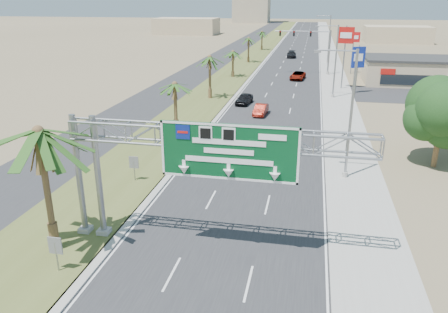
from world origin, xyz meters
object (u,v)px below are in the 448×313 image
object	(u,v)px
signal_mast	(318,48)
car_far	(291,54)
sign_gantry	(201,147)
car_left_lane	(244,99)
palm_near	(38,132)
pole_sign_blue	(358,59)
car_mid_lane	(261,110)
car_right_lane	(298,76)
store_building	(421,72)
pole_sign_red_far	(354,40)
pole_sign_red_near	(346,39)

from	to	relation	value
signal_mast	car_far	distance (m)	24.74
sign_gantry	car_left_lane	size ratio (longest dim) A/B	4.03
palm_near	signal_mast	xyz separation A→B (m)	(14.37, 63.97, -2.08)
signal_mast	car_far	size ratio (longest dim) A/B	1.97
car_left_lane	pole_sign_blue	bearing A→B (deg)	41.46
car_mid_lane	car_right_lane	world-z (taller)	car_right_lane
store_building	pole_sign_red_far	world-z (taller)	pole_sign_red_far
car_right_lane	pole_sign_blue	bearing A→B (deg)	-41.79
palm_near	pole_sign_blue	size ratio (longest dim) A/B	1.19
pole_sign_blue	pole_sign_red_far	distance (m)	18.56
sign_gantry	palm_near	size ratio (longest dim) A/B	2.01
store_building	car_far	xyz separation A→B (m)	(-22.70, 29.65, -1.24)
car_left_lane	car_far	xyz separation A→B (m)	(3.55, 50.06, 0.05)
pole_sign_red_near	pole_sign_blue	distance (m)	4.40
car_left_lane	pole_sign_blue	size ratio (longest dim) A/B	0.59
sign_gantry	car_left_lane	distance (m)	36.21
sign_gantry	car_right_lane	world-z (taller)	sign_gantry
car_right_lane	palm_near	bearing A→B (deg)	-93.99
signal_mast	pole_sign_red_near	size ratio (longest dim) A/B	1.08
car_right_lane	pole_sign_red_far	world-z (taller)	pole_sign_red_far
sign_gantry	pole_sign_blue	xyz separation A→B (m)	(11.91, 45.83, -0.99)
car_right_lane	car_far	bearing A→B (deg)	102.15
signal_mast	car_far	bearing A→B (deg)	103.93
pole_sign_blue	pole_sign_red_far	bearing A→B (deg)	88.05
store_building	car_mid_lane	xyz separation A→B (m)	(-23.41, -25.68, -1.35)
sign_gantry	palm_near	world-z (taller)	palm_near
car_left_lane	pole_sign_red_far	bearing A→B (deg)	68.79
palm_near	car_right_lane	bearing A→B (deg)	79.04
car_far	car_mid_lane	bearing A→B (deg)	-92.59
car_right_lane	car_far	world-z (taller)	car_far
car_mid_lane	palm_near	bearing A→B (deg)	-100.16
pole_sign_red_near	pole_sign_red_far	size ratio (longest dim) A/B	1.23
car_left_lane	car_mid_lane	bearing A→B (deg)	-54.17
signal_mast	pole_sign_blue	world-z (taller)	signal_mast
store_building	car_left_lane	world-z (taller)	store_building
car_right_lane	sign_gantry	bearing A→B (deg)	-86.17
signal_mast	pole_sign_red_near	distance (m)	13.88
store_building	car_mid_lane	size ratio (longest dim) A/B	4.59
palm_near	sign_gantry	bearing A→B (deg)	13.32
pole_sign_blue	car_left_lane	bearing A→B (deg)	-146.06
signal_mast	palm_near	bearing A→B (deg)	-102.66
sign_gantry	pole_sign_blue	size ratio (longest dim) A/B	2.39
car_mid_lane	pole_sign_red_far	world-z (taller)	pole_sign_red_far
palm_near	signal_mast	bearing A→B (deg)	77.34
car_left_lane	pole_sign_blue	xyz separation A→B (m)	(15.09, 10.16, 4.36)
car_right_lane	pole_sign_red_far	bearing A→B (deg)	48.66
palm_near	pole_sign_red_far	bearing A→B (deg)	72.68
sign_gantry	signal_mast	xyz separation A→B (m)	(6.23, 62.05, -1.21)
sign_gantry	car_right_lane	xyz separation A→B (m)	(3.06, 55.92, -5.38)
car_left_lane	pole_sign_red_far	world-z (taller)	pole_sign_red_far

